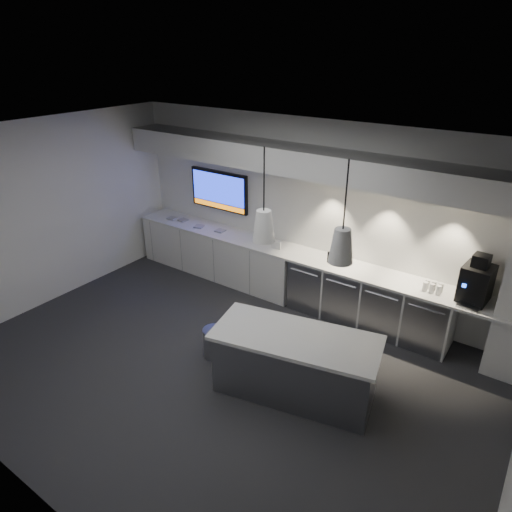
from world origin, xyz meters
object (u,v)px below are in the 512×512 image
Objects in this scene: island at (295,364)px; bin at (214,342)px; coffee_machine at (476,282)px; wall_tv at (219,190)px.

bin is (-1.30, 0.00, -0.21)m from island.
coffee_machine reaches higher than bin.
coffee_machine is at bearing 40.09° from island.
wall_tv is at bearing 126.79° from bin.
island is (2.98, -2.25, -1.13)m from wall_tv.
bin is 3.61m from coffee_machine.
island is at bearing -122.19° from coffee_machine.
island is at bearing -0.04° from bin.
coffee_machine is (2.84, 2.00, 0.95)m from bin.
coffee_machine reaches higher than island.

